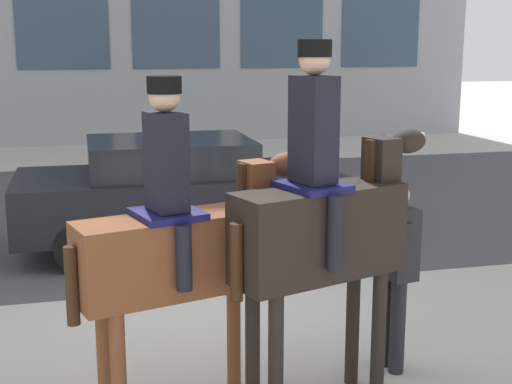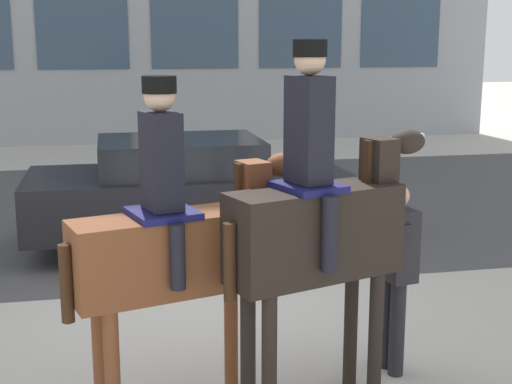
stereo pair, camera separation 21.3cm
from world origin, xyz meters
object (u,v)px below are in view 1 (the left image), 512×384
(mounted_horse_lead, at_px, (182,244))
(mounted_horse_companion, at_px, (322,223))
(street_car_near_lane, at_px, (177,191))
(pedestrian_bystander, at_px, (394,262))

(mounted_horse_lead, xyz_separation_m, mounted_horse_companion, (1.02, -0.14, 0.13))
(mounted_horse_companion, xyz_separation_m, street_car_near_lane, (-0.46, 4.66, -0.67))
(mounted_horse_lead, relative_size, pedestrian_bystander, 1.55)
(mounted_horse_lead, bearing_deg, mounted_horse_companion, -23.47)
(mounted_horse_lead, distance_m, street_car_near_lane, 4.59)
(mounted_horse_companion, height_order, pedestrian_bystander, mounted_horse_companion)
(street_car_near_lane, bearing_deg, mounted_horse_companion, -84.38)
(mounted_horse_companion, height_order, street_car_near_lane, mounted_horse_companion)
(mounted_horse_companion, distance_m, street_car_near_lane, 4.73)
(street_car_near_lane, bearing_deg, pedestrian_bystander, -73.54)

